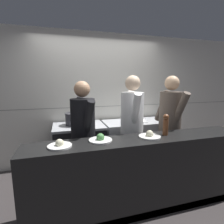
% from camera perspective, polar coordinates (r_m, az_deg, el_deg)
% --- Properties ---
extents(ground_plane, '(14.00, 14.00, 0.00)m').
position_cam_1_polar(ground_plane, '(2.82, 2.38, -26.00)').
color(ground_plane, '#383333').
extents(wall_back_tiled, '(8.00, 0.06, 2.60)m').
position_cam_1_polar(wall_back_tiled, '(3.60, -4.34, 4.22)').
color(wall_back_tiled, silver).
rests_on(wall_back_tiled, ground_plane).
extents(oven_range, '(0.90, 0.71, 0.89)m').
position_cam_1_polar(oven_range, '(3.34, -10.63, -11.50)').
color(oven_range, '#232326').
rests_on(oven_range, ground_plane).
extents(prep_counter, '(1.33, 0.65, 0.88)m').
position_cam_1_polar(prep_counter, '(3.63, 8.07, -9.80)').
color(prep_counter, '#B7BABF').
rests_on(prep_counter, ground_plane).
extents(pass_counter, '(2.88, 0.45, 0.96)m').
position_cam_1_polar(pass_counter, '(2.44, 10.03, -19.24)').
color(pass_counter, black).
rests_on(pass_counter, ground_plane).
extents(stock_pot, '(0.36, 0.36, 0.22)m').
position_cam_1_polar(stock_pot, '(3.19, -11.98, -2.12)').
color(stock_pot, '#2D2D33').
rests_on(stock_pot, oven_range).
extents(mixing_bowl_steel, '(0.29, 0.29, 0.11)m').
position_cam_1_polar(mixing_bowl_steel, '(3.61, 9.33, -1.73)').
color(mixing_bowl_steel, '#B7BABF').
rests_on(mixing_bowl_steel, prep_counter).
extents(chefs_knife, '(0.34, 0.20, 0.02)m').
position_cam_1_polar(chefs_knife, '(3.40, 8.03, -3.22)').
color(chefs_knife, '#B7BABF').
rests_on(chefs_knife, prep_counter).
extents(plated_dish_main, '(0.26, 0.26, 0.09)m').
position_cam_1_polar(plated_dish_main, '(2.01, -16.71, -10.24)').
color(plated_dish_main, white).
rests_on(plated_dish_main, pass_counter).
extents(plated_dish_appetiser, '(0.28, 0.28, 0.10)m').
position_cam_1_polar(plated_dish_appetiser, '(2.11, -3.80, -8.81)').
color(plated_dish_appetiser, white).
rests_on(plated_dish_appetiser, pass_counter).
extents(plated_dish_dessert, '(0.27, 0.27, 0.10)m').
position_cam_1_polar(plated_dish_dessert, '(2.29, 12.18, -7.51)').
color(plated_dish_dessert, white).
rests_on(plated_dish_dessert, pass_counter).
extents(pepper_mill, '(0.08, 0.08, 0.28)m').
position_cam_1_polar(pepper_mill, '(2.40, 17.12, -3.79)').
color(pepper_mill, brown).
rests_on(pepper_mill, pass_counter).
extents(chef_head_cook, '(0.41, 0.73, 1.66)m').
position_cam_1_polar(chef_head_cook, '(2.53, -9.36, -6.99)').
color(chef_head_cook, black).
rests_on(chef_head_cook, ground_plane).
extents(chef_sous, '(0.41, 0.77, 1.75)m').
position_cam_1_polar(chef_sous, '(2.77, 6.51, -4.42)').
color(chef_sous, black).
rests_on(chef_sous, ground_plane).
extents(chef_line, '(0.39, 0.77, 1.75)m').
position_cam_1_polar(chef_line, '(3.04, 18.32, -3.56)').
color(chef_line, black).
rests_on(chef_line, ground_plane).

